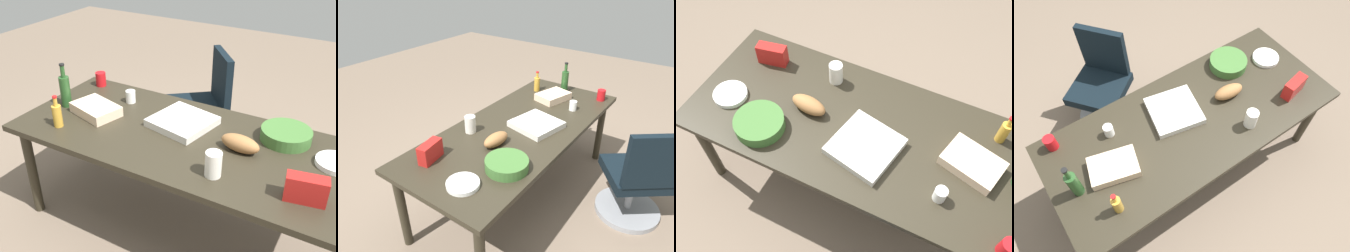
% 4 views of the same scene
% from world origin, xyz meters
% --- Properties ---
extents(ground_plane, '(10.00, 10.00, 0.00)m').
position_xyz_m(ground_plane, '(0.00, 0.00, 0.00)').
color(ground_plane, '#766453').
extents(conference_table, '(2.21, 0.95, 0.75)m').
position_xyz_m(conference_table, '(0.00, 0.00, 0.67)').
color(conference_table, '#2E281C').
rests_on(conference_table, ground).
extents(office_chair, '(0.67, 0.67, 0.93)m').
position_xyz_m(office_chair, '(-0.33, 0.97, 0.36)').
color(office_chair, gray).
rests_on(office_chair, ground).
extents(mayo_jar, '(0.11, 0.11, 0.14)m').
position_xyz_m(mayo_jar, '(0.32, -0.28, 0.82)').
color(mayo_jar, white).
rests_on(mayo_jar, conference_table).
extents(sheet_cake, '(0.37, 0.30, 0.07)m').
position_xyz_m(sheet_cake, '(-0.67, -0.04, 0.78)').
color(sheet_cake, beige).
rests_on(sheet_cake, conference_table).
extents(pizza_box, '(0.43, 0.43, 0.05)m').
position_xyz_m(pizza_box, '(-0.08, 0.12, 0.77)').
color(pizza_box, silver).
rests_on(pizza_box, conference_table).
extents(wine_bottle, '(0.09, 0.09, 0.32)m').
position_xyz_m(wine_bottle, '(-0.93, -0.04, 0.87)').
color(wine_bottle, '#244B21').
rests_on(wine_bottle, conference_table).
extents(paper_plate_stack, '(0.25, 0.25, 0.03)m').
position_xyz_m(paper_plate_stack, '(0.87, 0.14, 0.76)').
color(paper_plate_stack, white).
rests_on(paper_plate_stack, conference_table).
extents(chip_bag_red, '(0.21, 0.12, 0.14)m').
position_xyz_m(chip_bag_red, '(0.79, -0.25, 0.82)').
color(chip_bag_red, red).
rests_on(chip_bag_red, conference_table).
extents(red_solo_cup, '(0.10, 0.10, 0.11)m').
position_xyz_m(red_solo_cup, '(-0.94, 0.36, 0.80)').
color(red_solo_cup, red).
rests_on(red_solo_cup, conference_table).
extents(salad_bowl, '(0.34, 0.34, 0.08)m').
position_xyz_m(salad_bowl, '(0.56, 0.26, 0.78)').
color(salad_bowl, '#3D6B30').
rests_on(salad_bowl, conference_table).
extents(dressing_bottle, '(0.07, 0.07, 0.22)m').
position_xyz_m(dressing_bottle, '(-0.77, -0.29, 0.83)').
color(dressing_bottle, gold).
rests_on(dressing_bottle, conference_table).
extents(paper_cup, '(0.09, 0.09, 0.09)m').
position_xyz_m(paper_cup, '(-0.56, 0.23, 0.79)').
color(paper_cup, white).
rests_on(paper_cup, conference_table).
extents(bread_loaf, '(0.25, 0.14, 0.10)m').
position_xyz_m(bread_loaf, '(0.36, 0.02, 0.80)').
color(bread_loaf, '#99673A').
rests_on(bread_loaf, conference_table).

